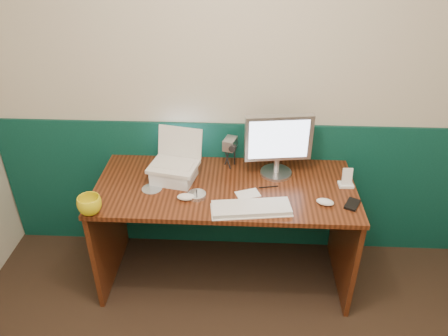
# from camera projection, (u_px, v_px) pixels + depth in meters

# --- Properties ---
(back_wall) EXTENTS (3.50, 0.04, 2.50)m
(back_wall) POSITION_uv_depth(u_px,v_px,m) (251.00, 87.00, 2.73)
(back_wall) COLOR beige
(back_wall) RESTS_ON ground
(wainscot) EXTENTS (3.48, 0.02, 1.00)m
(wainscot) POSITION_uv_depth(u_px,v_px,m) (248.00, 188.00, 3.11)
(wainscot) COLOR #07302A
(wainscot) RESTS_ON ground
(desk) EXTENTS (1.60, 0.70, 0.75)m
(desk) POSITION_uv_depth(u_px,v_px,m) (225.00, 233.00, 2.88)
(desk) COLOR #321509
(desk) RESTS_ON ground
(laptop_riser) EXTENTS (0.29, 0.26, 0.09)m
(laptop_riser) POSITION_uv_depth(u_px,v_px,m) (174.00, 174.00, 2.72)
(laptop_riser) COLOR silver
(laptop_riser) RESTS_ON desk
(laptop) EXTENTS (0.33, 0.27, 0.24)m
(laptop) POSITION_uv_depth(u_px,v_px,m) (172.00, 151.00, 2.63)
(laptop) COLOR silver
(laptop) RESTS_ON laptop_riser
(monitor) EXTENTS (0.43, 0.17, 0.41)m
(monitor) POSITION_uv_depth(u_px,v_px,m) (278.00, 145.00, 2.69)
(monitor) COLOR #B8B9BE
(monitor) RESTS_ON desk
(keyboard) EXTENTS (0.46, 0.21, 0.03)m
(keyboard) POSITION_uv_depth(u_px,v_px,m) (251.00, 209.00, 2.46)
(keyboard) COLOR silver
(keyboard) RESTS_ON desk
(mouse_right) EXTENTS (0.12, 0.09, 0.03)m
(mouse_right) POSITION_uv_depth(u_px,v_px,m) (325.00, 202.00, 2.51)
(mouse_right) COLOR silver
(mouse_right) RESTS_ON desk
(mouse_left) EXTENTS (0.11, 0.07, 0.04)m
(mouse_left) POSITION_uv_depth(u_px,v_px,m) (186.00, 197.00, 2.55)
(mouse_left) COLOR white
(mouse_left) RESTS_ON desk
(mug) EXTENTS (0.15, 0.15, 0.11)m
(mug) POSITION_uv_depth(u_px,v_px,m) (90.00, 205.00, 2.42)
(mug) COLOR gold
(mug) RESTS_ON desk
(camcorder) EXTENTS (0.13, 0.16, 0.22)m
(camcorder) POSITION_uv_depth(u_px,v_px,m) (230.00, 152.00, 2.83)
(camcorder) COLOR #AEAEB3
(camcorder) RESTS_ON desk
(cd_spindle) EXTENTS (0.11, 0.11, 0.02)m
(cd_spindle) POSITION_uv_depth(u_px,v_px,m) (197.00, 195.00, 2.58)
(cd_spindle) COLOR silver
(cd_spindle) RESTS_ON desk
(cd_loose_a) EXTENTS (0.12, 0.12, 0.00)m
(cd_loose_a) POSITION_uv_depth(u_px,v_px,m) (152.00, 189.00, 2.65)
(cd_loose_a) COLOR #B2BAC3
(cd_loose_a) RESTS_ON desk
(pen) EXTENTS (0.12, 0.03, 0.01)m
(pen) POSITION_uv_depth(u_px,v_px,m) (268.00, 187.00, 2.67)
(pen) COLOR black
(pen) RESTS_ON desk
(papers) EXTENTS (0.16, 0.14, 0.00)m
(papers) POSITION_uv_depth(u_px,v_px,m) (248.00, 194.00, 2.60)
(papers) COLOR silver
(papers) RESTS_ON desk
(dock) EXTENTS (0.09, 0.07, 0.02)m
(dock) POSITION_uv_depth(u_px,v_px,m) (346.00, 185.00, 2.68)
(dock) COLOR white
(dock) RESTS_ON desk
(music_player) EXTENTS (0.06, 0.03, 0.11)m
(music_player) POSITION_uv_depth(u_px,v_px,m) (347.00, 176.00, 2.65)
(music_player) COLOR white
(music_player) RESTS_ON dock
(pda) EXTENTS (0.11, 0.14, 0.01)m
(pda) POSITION_uv_depth(u_px,v_px,m) (352.00, 204.00, 2.51)
(pda) COLOR black
(pda) RESTS_ON desk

